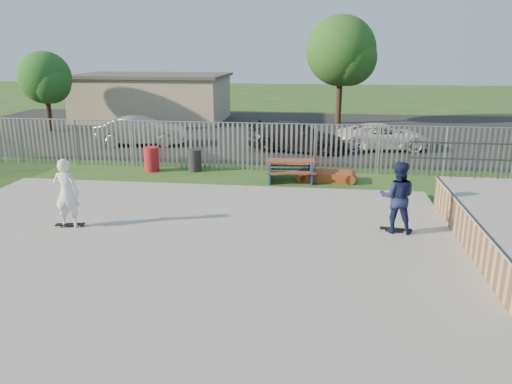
# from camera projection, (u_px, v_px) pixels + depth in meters

# --- Properties ---
(ground) EXTENTS (120.00, 120.00, 0.00)m
(ground) POSITION_uv_depth(u_px,v_px,m) (166.00, 252.00, 12.69)
(ground) COLOR #24541D
(ground) RESTS_ON ground
(concrete_slab) EXTENTS (15.00, 12.00, 0.15)m
(concrete_slab) POSITION_uv_depth(u_px,v_px,m) (165.00, 250.00, 12.67)
(concrete_slab) COLOR #A2A29C
(concrete_slab) RESTS_ON ground
(fence) EXTENTS (26.04, 16.02, 2.00)m
(fence) POSITION_uv_depth(u_px,v_px,m) (234.00, 172.00, 16.65)
(fence) COLOR gray
(fence) RESTS_ON ground
(picnic_table) EXTENTS (2.04, 1.74, 0.80)m
(picnic_table) POSITION_uv_depth(u_px,v_px,m) (290.00, 170.00, 19.41)
(picnic_table) COLOR brown
(picnic_table) RESTS_ON ground
(funbox) EXTENTS (1.94, 1.06, 0.38)m
(funbox) POSITION_uv_depth(u_px,v_px,m) (326.00, 176.00, 19.39)
(funbox) COLOR brown
(funbox) RESTS_ON ground
(trash_bin_red) EXTENTS (0.61, 0.61, 1.01)m
(trash_bin_red) POSITION_uv_depth(u_px,v_px,m) (152.00, 159.00, 20.85)
(trash_bin_red) COLOR #A91A1F
(trash_bin_red) RESTS_ON ground
(trash_bin_grey) EXTENTS (0.54, 0.54, 0.91)m
(trash_bin_grey) POSITION_uv_depth(u_px,v_px,m) (195.00, 160.00, 20.88)
(trash_bin_grey) COLOR #232325
(trash_bin_grey) RESTS_ON ground
(parking_lot) EXTENTS (40.00, 18.00, 0.02)m
(parking_lot) POSITION_uv_depth(u_px,v_px,m) (258.00, 131.00, 30.77)
(parking_lot) COLOR black
(parking_lot) RESTS_ON ground
(car_silver) EXTENTS (4.74, 2.26, 1.50)m
(car_silver) POSITION_uv_depth(u_px,v_px,m) (142.00, 131.00, 26.20)
(car_silver) COLOR #A6A5AA
(car_silver) RESTS_ON parking_lot
(car_dark) EXTENTS (5.16, 2.84, 1.42)m
(car_dark) POSITION_uv_depth(u_px,v_px,m) (296.00, 137.00, 24.78)
(car_dark) COLOR black
(car_dark) RESTS_ON parking_lot
(car_white) EXTENTS (4.88, 2.72, 1.29)m
(car_white) POSITION_uv_depth(u_px,v_px,m) (383.00, 137.00, 25.17)
(car_white) COLOR white
(car_white) RESTS_ON parking_lot
(building) EXTENTS (10.40, 6.40, 3.20)m
(building) POSITION_uv_depth(u_px,v_px,m) (153.00, 97.00, 35.12)
(building) COLOR tan
(building) RESTS_ON ground
(tree_left) EXTENTS (3.11, 3.11, 4.80)m
(tree_left) POSITION_uv_depth(u_px,v_px,m) (45.00, 78.00, 29.94)
(tree_left) COLOR #41251A
(tree_left) RESTS_ON ground
(tree_mid) EXTENTS (4.57, 4.57, 7.05)m
(tree_mid) POSITION_uv_depth(u_px,v_px,m) (341.00, 51.00, 32.59)
(tree_mid) COLOR #3D2C18
(tree_mid) RESTS_ON ground
(skateboard_a) EXTENTS (0.82, 0.30, 0.08)m
(skateboard_a) POSITION_uv_depth(u_px,v_px,m) (395.00, 230.00, 13.71)
(skateboard_a) COLOR black
(skateboard_a) RESTS_ON concrete_slab
(skateboard_b) EXTENTS (0.82, 0.35, 0.08)m
(skateboard_b) POSITION_uv_depth(u_px,v_px,m) (70.00, 225.00, 14.07)
(skateboard_b) COLOR black
(skateboard_b) RESTS_ON concrete_slab
(skater_navy) EXTENTS (1.04, 0.86, 1.96)m
(skater_navy) POSITION_uv_depth(u_px,v_px,m) (397.00, 197.00, 13.44)
(skater_navy) COLOR #151D44
(skater_navy) RESTS_ON concrete_slab
(skater_white) EXTENTS (0.73, 0.49, 1.96)m
(skater_white) POSITION_uv_depth(u_px,v_px,m) (67.00, 193.00, 13.81)
(skater_white) COLOR white
(skater_white) RESTS_ON concrete_slab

